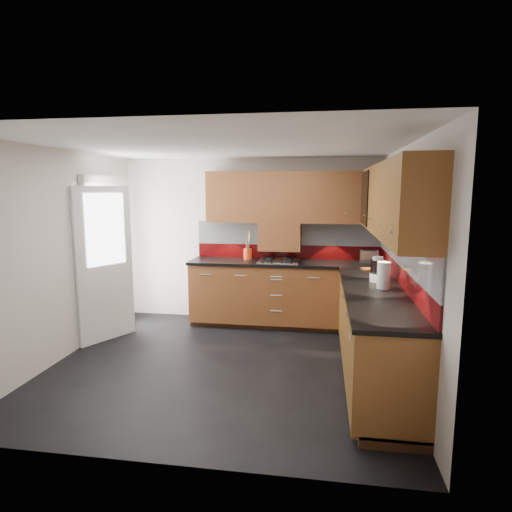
% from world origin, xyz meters
% --- Properties ---
extents(room, '(4.00, 3.80, 2.64)m').
position_xyz_m(room, '(0.00, 0.00, 1.50)').
color(room, black).
extents(base_cabinets, '(2.70, 3.20, 0.95)m').
position_xyz_m(base_cabinets, '(1.07, 0.72, 0.44)').
color(base_cabinets, '#5C2E14').
rests_on(base_cabinets, room).
extents(countertop, '(2.72, 3.22, 0.04)m').
position_xyz_m(countertop, '(1.05, 0.70, 0.92)').
color(countertop, black).
rests_on(countertop, base_cabinets).
extents(backsplash, '(2.70, 3.20, 0.54)m').
position_xyz_m(backsplash, '(1.28, 0.93, 1.21)').
color(backsplash, maroon).
rests_on(backsplash, countertop).
extents(upper_cabinets, '(2.50, 3.20, 0.72)m').
position_xyz_m(upper_cabinets, '(1.23, 0.78, 1.84)').
color(upper_cabinets, '#5C2E14').
rests_on(upper_cabinets, room).
extents(extractor_hood, '(0.60, 0.33, 0.40)m').
position_xyz_m(extractor_hood, '(0.45, 1.64, 1.28)').
color(extractor_hood, '#5C2E14').
rests_on(extractor_hood, room).
extents(glass_cabinet, '(0.32, 0.80, 0.66)m').
position_xyz_m(glass_cabinet, '(1.71, 1.07, 1.87)').
color(glass_cabinet, black).
rests_on(glass_cabinet, room).
extents(back_door, '(0.42, 1.19, 2.04)m').
position_xyz_m(back_door, '(-1.78, 0.75, 1.03)').
color(back_door, white).
rests_on(back_door, room).
extents(gas_hob, '(0.57, 0.50, 0.04)m').
position_xyz_m(gas_hob, '(0.45, 1.47, 0.95)').
color(gas_hob, silver).
rests_on(gas_hob, countertop).
extents(utensil_pot, '(0.12, 0.12, 0.44)m').
position_xyz_m(utensil_pot, '(-0.02, 1.63, 1.04)').
color(utensil_pot, '#D74114').
rests_on(utensil_pot, countertop).
extents(toaster, '(0.25, 0.16, 0.18)m').
position_xyz_m(toaster, '(1.70, 1.59, 1.03)').
color(toaster, silver).
rests_on(toaster, countertop).
extents(food_processor, '(0.17, 0.17, 0.28)m').
position_xyz_m(food_processor, '(1.66, 0.31, 1.07)').
color(food_processor, white).
rests_on(food_processor, countertop).
extents(paper_towel, '(0.15, 0.15, 0.28)m').
position_xyz_m(paper_towel, '(1.68, -0.03, 1.08)').
color(paper_towel, white).
rests_on(paper_towel, countertop).
extents(orange_cloth, '(0.18, 0.16, 0.02)m').
position_xyz_m(orange_cloth, '(1.64, 1.04, 0.95)').
color(orange_cloth, '#D26317').
rests_on(orange_cloth, countertop).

